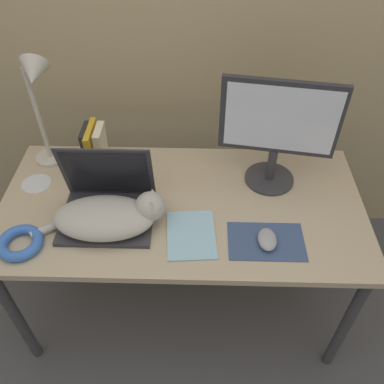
{
  "coord_description": "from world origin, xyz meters",
  "views": [
    {
      "loc": [
        0.07,
        -0.76,
        1.86
      ],
      "look_at": [
        0.04,
        0.32,
        0.81
      ],
      "focal_mm": 38.0,
      "sensor_mm": 36.0,
      "label": 1
    }
  ],
  "objects": [
    {
      "name": "cd_disc",
      "position": [
        -0.61,
        0.45,
        0.71
      ],
      "size": [
        0.12,
        0.12,
        0.0
      ],
      "color": "silver",
      "rests_on": "desk"
    },
    {
      "name": "computer_mouse",
      "position": [
        0.32,
        0.16,
        0.73
      ],
      "size": [
        0.07,
        0.1,
        0.04
      ],
      "color": "#99999E",
      "rests_on": "mousepad"
    },
    {
      "name": "cable_coil",
      "position": [
        -0.56,
        0.13,
        0.73
      ],
      "size": [
        0.16,
        0.16,
        0.04
      ],
      "color": "blue",
      "rests_on": "desk"
    },
    {
      "name": "notepad",
      "position": [
        0.04,
        0.19,
        0.71
      ],
      "size": [
        0.19,
        0.24,
        0.01
      ],
      "color": "#99C6E0",
      "rests_on": "desk"
    },
    {
      "name": "external_monitor",
      "position": [
        0.36,
        0.5,
        0.97
      ],
      "size": [
        0.44,
        0.2,
        0.46
      ],
      "color": "#333338",
      "rests_on": "desk"
    },
    {
      "name": "ground_plane",
      "position": [
        0.0,
        0.0,
        0.0
      ],
      "size": [
        12.0,
        12.0,
        0.0
      ],
      "primitive_type": "plane",
      "color": "#4C4C51"
    },
    {
      "name": "cat",
      "position": [
        -0.25,
        0.23,
        0.76
      ],
      "size": [
        0.49,
        0.22,
        0.14
      ],
      "color": "#B2ADA3",
      "rests_on": "desk"
    },
    {
      "name": "book_row",
      "position": [
        -0.38,
        0.59,
        0.8
      ],
      "size": [
        0.08,
        0.17,
        0.19
      ],
      "color": "#232328",
      "rests_on": "desk"
    },
    {
      "name": "desk",
      "position": [
        0.0,
        0.35,
        0.64
      ],
      "size": [
        1.44,
        0.71,
        0.71
      ],
      "color": "tan",
      "rests_on": "ground_plane"
    },
    {
      "name": "laptop",
      "position": [
        -0.28,
        0.29,
        0.76
      ],
      "size": [
        0.35,
        0.27,
        0.28
      ],
      "color": "#2D2D33",
      "rests_on": "desk"
    },
    {
      "name": "desk_lamp",
      "position": [
        -0.56,
        0.59,
        1.05
      ],
      "size": [
        0.17,
        0.17,
        0.51
      ],
      "color": "beige",
      "rests_on": "desk"
    },
    {
      "name": "mousepad",
      "position": [
        0.32,
        0.17,
        0.71
      ],
      "size": [
        0.28,
        0.18,
        0.0
      ],
      "color": "#384C75",
      "rests_on": "desk"
    }
  ]
}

